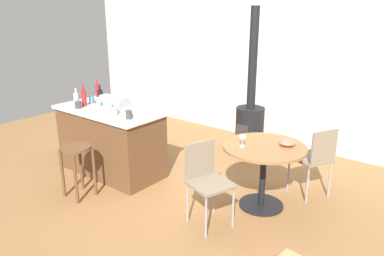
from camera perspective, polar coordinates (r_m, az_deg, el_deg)
ground_plane at (r=4.89m, az=-2.51°, el=-8.87°), size 8.80×8.80×0.00m
back_wall at (r=6.41m, az=11.59°, el=9.97°), size 8.00×0.10×2.70m
kitchen_island at (r=5.26m, az=-12.12°, el=-1.89°), size 1.51×0.74×0.90m
wooden_stool at (r=4.68m, az=-16.91°, el=-4.53°), size 0.35×0.35×0.64m
dining_table at (r=4.30m, az=10.75°, el=-4.86°), size 0.92×0.92×0.74m
folding_chair_near at (r=4.68m, az=18.07°, el=-4.09°), size 0.54×0.54×0.88m
folding_chair_far at (r=3.94m, az=2.20°, el=-7.42°), size 0.51×0.51×0.87m
wood_stove at (r=5.95m, az=8.72°, el=1.45°), size 0.44×0.45×2.21m
toolbox at (r=5.09m, az=-11.71°, el=3.71°), size 0.45×0.23×0.17m
bottle_0 at (r=5.01m, az=-8.30°, el=3.65°), size 0.07×0.07×0.20m
bottle_1 at (r=5.33m, az=-15.95°, el=4.46°), size 0.06×0.06×0.31m
bottle_2 at (r=5.38m, az=-17.00°, el=4.19°), size 0.07×0.07×0.24m
bottle_3 at (r=5.47m, az=-13.63°, el=4.73°), size 0.08×0.08×0.25m
bottle_4 at (r=5.68m, az=-14.00°, el=5.40°), size 0.07×0.07×0.30m
cup_0 at (r=5.47m, az=-14.85°, el=4.13°), size 0.11×0.07×0.10m
cup_1 at (r=4.84m, az=-8.20°, el=2.72°), size 0.12×0.09×0.09m
cup_2 at (r=4.79m, az=-11.70°, el=2.44°), size 0.12×0.08×0.10m
cup_3 at (r=4.61m, az=-9.45°, el=1.99°), size 0.11×0.08×0.10m
cup_4 at (r=5.25m, az=-16.73°, el=3.37°), size 0.12×0.09×0.10m
wine_glass at (r=4.14m, az=7.61°, el=-1.42°), size 0.07×0.07×0.14m
serving_bowl at (r=4.29m, az=14.12°, el=-2.13°), size 0.18×0.18×0.07m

